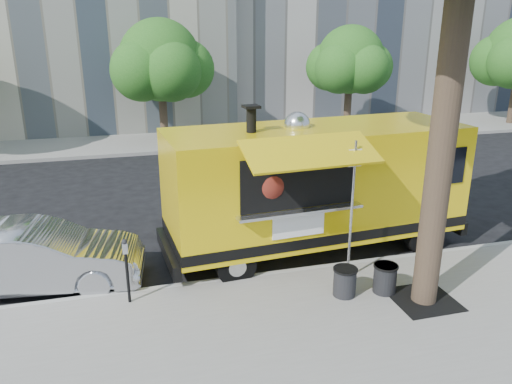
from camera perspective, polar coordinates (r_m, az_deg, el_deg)
ground at (r=11.92m, az=0.31°, el=-7.87°), size 120.00×120.00×0.00m
sidewalk at (r=8.66m, az=7.79°, el=-18.77°), size 60.00×6.00×0.15m
curb at (r=11.09m, az=1.61°, el=-9.58°), size 60.00×0.14×0.16m
far_sidewalk at (r=24.52m, az=-8.18°, el=6.02°), size 60.00×5.00×0.15m
tree_well at (r=10.60m, az=18.57°, el=-11.58°), size 1.20×1.20×0.02m
far_tree_b at (r=23.11m, az=-10.89°, el=14.55°), size 3.60×3.60×5.50m
far_tree_c at (r=25.20m, az=10.72°, el=14.60°), size 3.24×3.24×5.21m
sign_post at (r=10.38m, az=10.92°, el=-1.25°), size 0.28×0.06×3.00m
parking_meter at (r=9.93m, az=-14.59°, el=-7.90°), size 0.11×0.11×1.33m
food_truck at (r=11.90m, az=6.77°, el=0.84°), size 7.49×3.80×3.64m
sedan at (r=11.43m, az=-23.73°, el=-6.83°), size 4.45×2.02×1.42m
trash_bin_left at (r=10.52m, az=14.53°, el=-9.44°), size 0.50×0.50×0.60m
trash_bin_right at (r=10.24m, az=10.11°, el=-9.96°), size 0.49×0.49×0.59m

